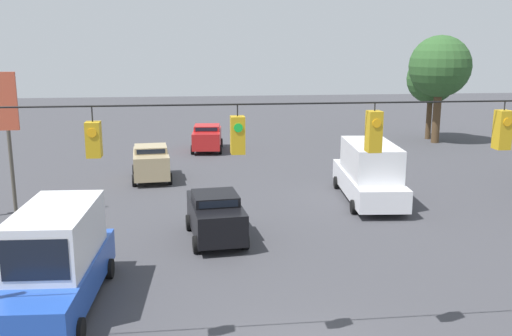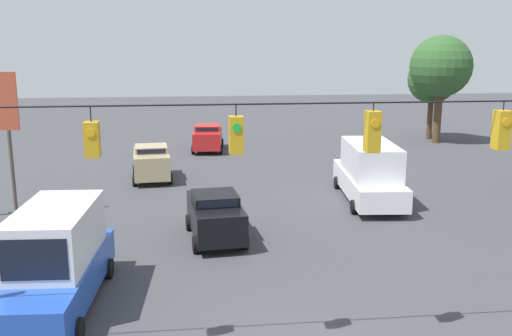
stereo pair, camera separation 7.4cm
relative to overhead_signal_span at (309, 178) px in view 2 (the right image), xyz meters
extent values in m
cylinder|color=black|center=(0.10, 0.00, 1.75)|extent=(20.00, 0.04, 0.04)
cube|color=gold|center=(-4.70, 0.00, 1.06)|extent=(0.32, 0.36, 0.94)
cylinder|color=black|center=(-4.70, 0.00, 1.64)|extent=(0.03, 0.03, 0.22)
cylinder|color=orange|center=(-4.70, 0.19, 1.27)|extent=(0.20, 0.02, 0.20)
cube|color=gold|center=(-1.50, 0.00, 1.07)|extent=(0.32, 0.36, 0.97)
cylinder|color=black|center=(-1.50, 0.00, 1.65)|extent=(0.03, 0.03, 0.19)
cylinder|color=orange|center=(-1.50, 0.19, 1.29)|extent=(0.20, 0.02, 0.20)
cube|color=gold|center=(1.70, 0.00, 1.05)|extent=(0.32, 0.36, 0.86)
cylinder|color=black|center=(1.70, 0.00, 1.61)|extent=(0.03, 0.03, 0.27)
cylinder|color=green|center=(1.70, 0.19, 1.24)|extent=(0.20, 0.02, 0.20)
cube|color=gold|center=(4.90, 0.00, 1.01)|extent=(0.32, 0.36, 0.79)
cylinder|color=black|center=(4.90, 0.00, 1.58)|extent=(0.03, 0.03, 0.34)
cylinder|color=orange|center=(4.90, 0.19, 1.19)|extent=(0.20, 0.02, 0.20)
cube|color=silver|center=(-5.77, -13.21, -3.59)|extent=(2.87, 7.15, 1.00)
cube|color=silver|center=(-5.74, -12.86, -2.32)|extent=(2.47, 4.63, 1.54)
cube|color=black|center=(-5.94, -15.10, -2.32)|extent=(1.81, 0.18, 1.08)
cylinder|color=black|center=(-7.10, -15.37, -4.09)|extent=(0.28, 0.66, 0.64)
cylinder|color=black|center=(-4.84, -15.57, -4.09)|extent=(0.28, 0.66, 0.64)
cylinder|color=black|center=(-6.70, -10.85, -4.09)|extent=(0.28, 0.66, 0.64)
cylinder|color=black|center=(-4.44, -11.05, -4.09)|extent=(0.28, 0.66, 0.64)
cube|color=#234CB2|center=(6.68, -3.10, -3.59)|extent=(2.53, 6.37, 1.00)
cube|color=silver|center=(6.67, -3.42, -2.30)|extent=(2.22, 4.11, 1.58)
cube|color=black|center=(6.78, -1.41, -2.30)|extent=(1.73, 0.12, 1.11)
cylinder|color=black|center=(5.73, -1.01, -4.09)|extent=(0.26, 0.65, 0.64)
cylinder|color=black|center=(7.64, -5.20, -4.09)|extent=(0.26, 0.65, 0.64)
cylinder|color=black|center=(5.48, -5.07, -4.09)|extent=(0.26, 0.65, 0.64)
cube|color=tan|center=(4.92, -18.62, -3.46)|extent=(2.20, 4.00, 1.27)
cube|color=tan|center=(4.92, -18.62, -2.64)|extent=(1.87, 1.83, 0.36)
cube|color=black|center=(4.85, -17.77, -2.64)|extent=(1.51, 0.14, 0.25)
cylinder|color=black|center=(5.76, -17.30, -4.09)|extent=(0.27, 0.66, 0.64)
cylinder|color=black|center=(3.88, -17.45, -4.09)|extent=(0.27, 0.66, 0.64)
cylinder|color=black|center=(5.97, -19.79, -4.09)|extent=(0.27, 0.66, 0.64)
cylinder|color=black|center=(4.08, -19.95, -4.09)|extent=(0.27, 0.66, 0.64)
cube|color=red|center=(1.52, -27.08, -3.52)|extent=(2.23, 4.26, 1.15)
cube|color=red|center=(1.52, -27.08, -2.76)|extent=(1.88, 1.95, 0.36)
cube|color=black|center=(1.60, -26.17, -2.76)|extent=(1.51, 0.15, 0.25)
cylinder|color=black|center=(2.57, -25.83, -4.09)|extent=(0.27, 0.66, 0.64)
cylinder|color=black|center=(0.69, -25.67, -4.09)|extent=(0.27, 0.66, 0.64)
cylinder|color=black|center=(2.35, -28.49, -4.09)|extent=(0.27, 0.66, 0.64)
cylinder|color=black|center=(0.47, -28.33, -4.09)|extent=(0.27, 0.66, 0.64)
cube|color=black|center=(1.86, -8.41, -3.51)|extent=(2.20, 4.24, 1.17)
cube|color=black|center=(1.86, -8.41, -2.74)|extent=(1.84, 1.95, 0.36)
cube|color=black|center=(1.77, -7.51, -2.74)|extent=(1.46, 0.16, 0.25)
cylinder|color=black|center=(2.64, -7.01, -4.09)|extent=(0.28, 0.66, 0.64)
cylinder|color=black|center=(0.83, -7.17, -4.09)|extent=(0.28, 0.66, 0.64)
cylinder|color=black|center=(2.89, -9.65, -4.09)|extent=(0.28, 0.66, 0.64)
cylinder|color=black|center=(1.07, -9.82, -4.09)|extent=(0.28, 0.66, 0.64)
cone|color=orange|center=(6.85, -3.69, -4.10)|extent=(0.32, 0.32, 0.62)
cone|color=orange|center=(6.78, -6.95, -4.10)|extent=(0.32, 0.32, 0.62)
cone|color=orange|center=(6.67, -10.13, -4.10)|extent=(0.32, 0.32, 0.62)
cylinder|color=#4C473D|center=(10.39, -12.17, -2.47)|extent=(0.16, 0.16, 3.88)
cylinder|color=#4C3823|center=(-15.91, -28.33, -2.16)|extent=(0.59, 0.59, 4.50)
sphere|color=#2D5628|center=(-15.91, -28.33, 1.35)|extent=(4.59, 4.59, 4.59)
cylinder|color=#4C3823|center=(-16.08, -30.05, -2.57)|extent=(0.42, 0.42, 3.69)
sphere|color=#2D5628|center=(-16.08, -30.05, 0.32)|extent=(3.80, 3.80, 3.80)
camera|label=1|loc=(2.81, 12.78, 3.12)|focal=40.00mm
camera|label=2|loc=(2.73, 12.79, 3.12)|focal=40.00mm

